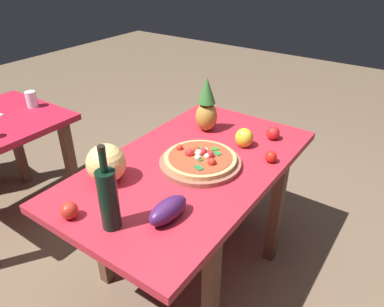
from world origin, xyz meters
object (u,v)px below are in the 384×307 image
object	(u,v)px
melon	(106,163)
pizza	(200,158)
pizza_board	(200,163)
eggplant	(168,210)
drinking_glass_water	(31,99)
display_table	(191,178)
bell_pepper	(244,138)
pineapple_left	(207,107)
tomato_near_board	(271,157)
tomato_at_corner	(273,133)
tomato_by_bottle	(69,210)
wine_bottle	(108,198)

from	to	relation	value
melon	pizza	bearing A→B (deg)	-37.84
pizza_board	eggplant	bearing A→B (deg)	-163.45
pizza_board	drinking_glass_water	size ratio (longest dim) A/B	3.76
display_table	bell_pepper	xyz separation A→B (m)	(0.31, -0.13, 0.14)
pineapple_left	bell_pepper	bearing A→B (deg)	-99.67
pineapple_left	drinking_glass_water	distance (m)	1.23
tomato_near_board	tomato_at_corner	bearing A→B (deg)	21.93
display_table	pineapple_left	bearing A→B (deg)	21.90
display_table	melon	world-z (taller)	melon
melon	drinking_glass_water	size ratio (longest dim) A/B	1.69
pineapple_left	melon	distance (m)	0.71
pineapple_left	tomato_near_board	world-z (taller)	pineapple_left
pizza_board	bell_pepper	size ratio (longest dim) A/B	3.77
eggplant	tomato_by_bottle	world-z (taller)	eggplant
pizza_board	tomato_at_corner	distance (m)	0.50
melon	eggplant	size ratio (longest dim) A/B	0.92
wine_bottle	drinking_glass_water	world-z (taller)	wine_bottle
pizza_board	display_table	bearing A→B (deg)	105.46
tomato_at_corner	pineapple_left	bearing A→B (deg)	107.76
tomato_near_board	display_table	bearing A→B (deg)	127.01
pizza_board	pizza	bearing A→B (deg)	56.38
pizza	wine_bottle	size ratio (longest dim) A/B	1.01
pineapple_left	melon	bearing A→B (deg)	172.87
drinking_glass_water	pineapple_left	bearing A→B (deg)	-71.80
display_table	drinking_glass_water	distance (m)	1.31
pizza_board	tomato_near_board	bearing A→B (deg)	-50.19
display_table	wine_bottle	world-z (taller)	wine_bottle
pizza	pineapple_left	size ratio (longest dim) A/B	1.12
wine_bottle	bell_pepper	xyz separation A→B (m)	(0.88, -0.12, -0.09)
pizza_board	melon	xyz separation A→B (m)	(-0.36, 0.28, 0.08)
pizza	pineapple_left	bearing A→B (deg)	28.68
pineapple_left	melon	xyz separation A→B (m)	(-0.71, 0.09, -0.05)
pizza	eggplant	distance (m)	0.43
bell_pepper	tomato_near_board	world-z (taller)	bell_pepper
tomato_by_bottle	pineapple_left	bearing A→B (deg)	-0.96
display_table	tomato_by_bottle	xyz separation A→B (m)	(-0.62, 0.16, 0.13)
tomato_near_board	drinking_glass_water	world-z (taller)	drinking_glass_water
display_table	drinking_glass_water	bearing A→B (deg)	90.89
display_table	pizza	world-z (taller)	pizza
pineapple_left	tomato_near_board	bearing A→B (deg)	-104.17
tomato_by_bottle	bell_pepper	bearing A→B (deg)	-17.35
eggplant	tomato_by_bottle	size ratio (longest dim) A/B	2.74
pizza	eggplant	world-z (taller)	eggplant
bell_pepper	drinking_glass_water	xyz separation A→B (m)	(-0.33, 1.44, 0.00)
display_table	tomato_at_corner	world-z (taller)	tomato_at_corner
melon	drinking_glass_water	distance (m)	1.12
wine_bottle	drinking_glass_water	distance (m)	1.43
bell_pepper	tomato_at_corner	size ratio (longest dim) A/B	1.43
pizza	melon	xyz separation A→B (m)	(-0.36, 0.28, 0.05)
bell_pepper	tomato_near_board	xyz separation A→B (m)	(-0.07, -0.19, -0.02)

